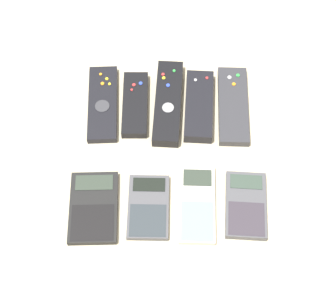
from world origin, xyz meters
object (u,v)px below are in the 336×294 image
at_px(remote_0, 103,104).
at_px(calculator_0, 94,208).
at_px(remote_4, 233,105).
at_px(calculator_2, 197,204).
at_px(remote_2, 166,103).
at_px(calculator_3, 246,205).
at_px(remote_1, 135,105).
at_px(remote_3, 199,106).
at_px(calculator_1, 149,207).

bearing_deg(remote_0, calculator_0, -93.15).
distance_m(remote_4, calculator_2, 0.23).
height_order(remote_2, calculator_0, remote_2).
xyz_separation_m(remote_0, remote_4, (0.27, -0.01, 0.00)).
bearing_deg(remote_0, calculator_3, -41.22).
relative_size(remote_1, remote_3, 0.92).
distance_m(remote_2, calculator_2, 0.23).
distance_m(remote_1, remote_3, 0.13).
relative_size(calculator_0, calculator_3, 1.05).
xyz_separation_m(remote_2, remote_3, (0.07, -0.01, 0.00)).
xyz_separation_m(remote_2, calculator_2, (0.06, -0.22, -0.01)).
bearing_deg(calculator_2, remote_0, 131.86).
distance_m(remote_0, remote_3, 0.20).
relative_size(remote_0, remote_3, 1.10).
bearing_deg(calculator_2, remote_1, 120.63).
height_order(remote_1, remote_4, remote_1).
bearing_deg(calculator_0, calculator_2, 0.79).
bearing_deg(calculator_1, remote_1, 98.75).
bearing_deg(remote_0, calculator_1, -69.11).
height_order(remote_4, calculator_1, remote_4).
height_order(remote_2, calculator_1, remote_2).
relative_size(calculator_0, calculator_2, 0.92).
bearing_deg(remote_2, remote_1, -174.76).
relative_size(remote_3, calculator_1, 1.28).
relative_size(remote_0, calculator_2, 1.16).
bearing_deg(calculator_1, calculator_3, 2.00).
xyz_separation_m(remote_0, calculator_1, (0.10, -0.23, -0.00)).
distance_m(calculator_2, calculator_3, 0.09).
bearing_deg(calculator_0, remote_4, 38.45).
xyz_separation_m(remote_1, remote_4, (0.20, -0.00, -0.00)).
height_order(remote_1, calculator_3, remote_1).
distance_m(remote_0, remote_1, 0.07).
bearing_deg(calculator_1, remote_4, 53.83).
bearing_deg(calculator_1, remote_2, 82.79).
bearing_deg(remote_4, remote_0, -179.46).
bearing_deg(calculator_3, calculator_1, -175.43).
bearing_deg(remote_3, calculator_2, -89.10).
xyz_separation_m(remote_2, calculator_1, (-0.03, -0.23, -0.01)).
bearing_deg(remote_1, remote_0, 177.68).
xyz_separation_m(remote_1, calculator_2, (0.12, -0.22, -0.00)).
bearing_deg(calculator_0, remote_1, 71.51).
bearing_deg(remote_1, calculator_2, -60.91).
xyz_separation_m(remote_1, calculator_0, (-0.07, -0.23, -0.00)).
distance_m(remote_4, calculator_1, 0.28).
xyz_separation_m(remote_0, calculator_2, (0.19, -0.22, -0.00)).
bearing_deg(remote_4, remote_1, -178.99).
distance_m(remote_0, calculator_0, 0.23).
bearing_deg(calculator_3, remote_4, 96.47).
height_order(remote_0, calculator_2, remote_0).
height_order(remote_0, remote_2, remote_2).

